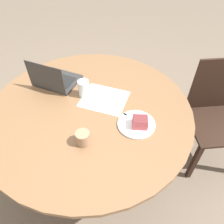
{
  "coord_description": "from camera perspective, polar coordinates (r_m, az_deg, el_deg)",
  "views": [
    {
      "loc": [
        0.57,
        -0.87,
        1.74
      ],
      "look_at": [
        0.17,
        0.0,
        0.74
      ],
      "focal_mm": 35.0,
      "sensor_mm": 36.0,
      "label": 1
    }
  ],
  "objects": [
    {
      "name": "fork",
      "position": [
        1.38,
        5.04,
        -1.76
      ],
      "size": [
        0.17,
        0.08,
        0.0
      ],
      "rotation": [
        0.0,
        0.0,
        9.08
      ],
      "color": "silver",
      "rests_on": "plate"
    },
    {
      "name": "laptop",
      "position": [
        1.69,
        -14.56,
        8.16
      ],
      "size": [
        0.3,
        0.26,
        0.23
      ],
      "rotation": [
        0.0,
        0.0,
        6.32
      ],
      "color": "#2D2D2D",
      "rests_on": "dining_table"
    },
    {
      "name": "chair",
      "position": [
        1.93,
        25.1,
        -0.72
      ],
      "size": [
        0.57,
        0.57,
        0.91
      ],
      "rotation": [
        0.0,
        0.0,
        3.67
      ],
      "color": "black",
      "rests_on": "ground_plane"
    },
    {
      "name": "paper_document",
      "position": [
        1.53,
        -2.03,
        3.42
      ],
      "size": [
        0.33,
        0.29,
        0.0
      ],
      "rotation": [
        0.0,
        0.0,
        0.1
      ],
      "color": "white",
      "rests_on": "dining_table"
    },
    {
      "name": "plate",
      "position": [
        1.37,
        6.44,
        -3.06
      ],
      "size": [
        0.24,
        0.24,
        0.01
      ],
      "color": "silver",
      "rests_on": "dining_table"
    },
    {
      "name": "coffee_glass",
      "position": [
        1.26,
        -7.58,
        -6.75
      ],
      "size": [
        0.08,
        0.08,
        0.09
      ],
      "color": "#997556",
      "rests_on": "dining_table"
    },
    {
      "name": "cake_slice",
      "position": [
        1.33,
        7.34,
        -2.66
      ],
      "size": [
        0.11,
        0.11,
        0.06
      ],
      "rotation": [
        0.0,
        0.0,
        0.39
      ],
      "color": "#B74C51",
      "rests_on": "plate"
    },
    {
      "name": "water_glass",
      "position": [
        1.53,
        -7.36,
        6.13
      ],
      "size": [
        0.08,
        0.08,
        0.12
      ],
      "color": "silver",
      "rests_on": "dining_table"
    },
    {
      "name": "dining_table",
      "position": [
        1.54,
        -5.71,
        -1.87
      ],
      "size": [
        1.38,
        1.38,
        0.7
      ],
      "color": "brown",
      "rests_on": "ground_plane"
    },
    {
      "name": "ground_plane",
      "position": [
        2.02,
        -4.47,
        -13.33
      ],
      "size": [
        12.0,
        12.0,
        0.0
      ],
      "primitive_type": "plane",
      "color": "#6B5B4C"
    }
  ]
}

